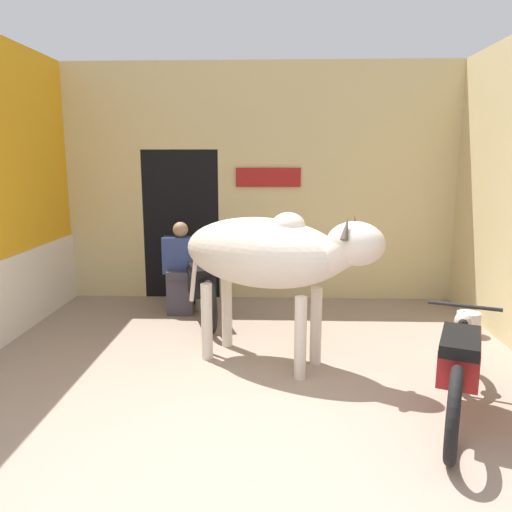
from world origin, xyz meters
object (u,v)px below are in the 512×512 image
cow (270,254)px  bucket (468,323)px  motorcycle_far (200,285)px  motorcycle_near (459,363)px  plastic_stool (203,291)px  shopkeeper_seated (181,266)px

cow → bucket: bearing=21.4°
motorcycle_far → cow: bearing=-57.8°
bucket → motorcycle_near: bearing=-113.1°
cow → plastic_stool: 2.11m
shopkeeper_seated → bucket: shopkeeper_seated is taller
motorcycle_near → plastic_stool: size_ratio=3.94×
cow → plastic_stool: bearing=117.4°
motorcycle_far → plastic_stool: (-0.01, 0.32, -0.17)m
motorcycle_near → motorcycle_far: size_ratio=1.01×
motorcycle_near → shopkeeper_seated: shopkeeper_seated is taller
plastic_stool → bucket: (3.13, -0.84, -0.12)m
motorcycle_far → plastic_stool: 0.37m
plastic_stool → shopkeeper_seated: bearing=-154.9°
cow → plastic_stool: cow is taller
cow → motorcycle_far: 1.78m
plastic_stool → motorcycle_far: bearing=-88.1°
shopkeeper_seated → plastic_stool: size_ratio=2.55×
motorcycle_near → motorcycle_far: (-2.34, 2.37, -0.02)m
shopkeeper_seated → cow: bearing=-54.3°
motorcycle_near → shopkeeper_seated: 3.66m
plastic_stool → cow: bearing=-62.6°
motorcycle_near → shopkeeper_seated: size_ratio=1.55×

